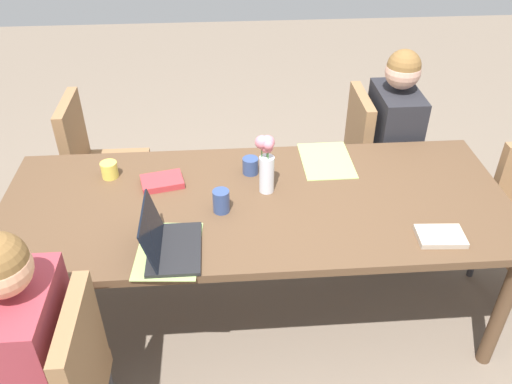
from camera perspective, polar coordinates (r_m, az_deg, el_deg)
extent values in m
plane|color=#756656|center=(3.01, 0.00, -12.58)|extent=(10.00, 10.00, 0.00)
cube|color=brown|center=(2.51, 0.00, -1.30)|extent=(2.40, 0.97, 0.04)
cylinder|color=brown|center=(2.66, -24.96, -14.09)|extent=(0.07, 0.07, 0.72)
cylinder|color=brown|center=(2.78, 24.91, -11.47)|extent=(0.07, 0.07, 0.72)
cylinder|color=brown|center=(3.21, -20.97, -3.16)|extent=(0.07, 0.07, 0.72)
cylinder|color=brown|center=(3.31, 19.21, -1.43)|extent=(0.07, 0.07, 0.72)
cube|color=olive|center=(3.49, 13.56, 2.84)|extent=(0.44, 0.44, 0.08)
cube|color=olive|center=(3.31, 11.02, 6.60)|extent=(0.06, 0.42, 0.45)
cylinder|color=#333338|center=(3.82, 15.08, 1.63)|extent=(0.04, 0.04, 0.37)
cylinder|color=#333338|center=(3.53, 16.81, -1.82)|extent=(0.04, 0.04, 0.37)
cylinder|color=#333338|center=(3.72, 9.52, 1.43)|extent=(0.04, 0.04, 0.37)
cylinder|color=#333338|center=(3.42, 10.82, -2.15)|extent=(0.04, 0.04, 0.37)
cube|color=#2D2D33|center=(3.55, 13.40, -0.20)|extent=(0.36, 0.34, 0.45)
cube|color=#232328|center=(3.30, 14.52, 6.50)|extent=(0.24, 0.40, 0.50)
sphere|color=tan|center=(3.14, 15.53, 12.39)|extent=(0.20, 0.20, 0.20)
sphere|color=brown|center=(3.13, 15.62, 12.89)|extent=(0.19, 0.19, 0.19)
cube|color=olive|center=(2.06, -18.24, -16.61)|extent=(0.06, 0.42, 0.45)
cube|color=#93333D|center=(2.13, -23.16, -14.71)|extent=(0.24, 0.40, 0.50)
sphere|color=#E5A079|center=(1.88, -25.77, -7.36)|extent=(0.20, 0.20, 0.20)
cylinder|color=#333338|center=(3.09, 25.36, -10.56)|extent=(0.04, 0.04, 0.37)
cylinder|color=#333338|center=(3.33, 22.64, -5.96)|extent=(0.04, 0.04, 0.37)
cylinder|color=#333338|center=(3.23, -24.80, -8.14)|extent=(0.04, 0.04, 0.37)
cube|color=olive|center=(3.45, -15.24, 2.07)|extent=(0.44, 0.44, 0.08)
cube|color=olive|center=(3.36, -19.13, 5.66)|extent=(0.06, 0.42, 0.45)
cylinder|color=#333338|center=(3.69, -11.40, 0.93)|extent=(0.04, 0.04, 0.37)
cylinder|color=#333338|center=(3.39, -11.97, -2.72)|extent=(0.04, 0.04, 0.37)
cylinder|color=#333338|center=(3.76, -17.13, 0.67)|extent=(0.04, 0.04, 0.37)
cylinder|color=#333338|center=(3.47, -18.20, -2.93)|extent=(0.04, 0.04, 0.37)
cylinder|color=silver|center=(2.51, 1.16, 1.93)|extent=(0.07, 0.07, 0.19)
sphere|color=#DB7584|center=(2.42, 1.25, 5.37)|extent=(0.07, 0.07, 0.07)
cylinder|color=#477A3D|center=(2.44, 1.24, 4.56)|extent=(0.01, 0.01, 0.08)
sphere|color=#DB7584|center=(2.43, 1.20, 4.87)|extent=(0.06, 0.06, 0.06)
cylinder|color=#477A3D|center=(2.45, 1.19, 4.33)|extent=(0.01, 0.01, 0.05)
sphere|color=#DB7584|center=(2.42, 0.63, 5.38)|extent=(0.06, 0.06, 0.06)
cylinder|color=#477A3D|center=(2.44, 0.63, 4.58)|extent=(0.01, 0.01, 0.08)
sphere|color=#DB7584|center=(2.41, 1.33, 5.10)|extent=(0.05, 0.05, 0.05)
cylinder|color=#477A3D|center=(2.42, 1.32, 4.32)|extent=(0.01, 0.01, 0.08)
cube|color=#9EBC66|center=(2.81, 7.58, 3.39)|extent=(0.26, 0.36, 0.00)
cube|color=#9EBC66|center=(2.25, -9.38, -6.21)|extent=(0.29, 0.38, 0.00)
cube|color=black|center=(2.24, -8.75, -6.05)|extent=(0.22, 0.32, 0.02)
cube|color=black|center=(2.18, -11.19, -4.07)|extent=(0.06, 0.31, 0.20)
cylinder|color=#33477A|center=(2.67, -0.60, 2.85)|extent=(0.08, 0.08, 0.08)
cylinder|color=#33477A|center=(2.41, -3.77, -0.98)|extent=(0.08, 0.08, 0.11)
cylinder|color=#DBC64C|center=(2.74, -15.49, 2.31)|extent=(0.08, 0.08, 0.08)
cube|color=#B2A38E|center=(2.41, 19.23, -4.51)|extent=(0.21, 0.15, 0.02)
cube|color=#B73338|center=(2.64, -10.06, 1.11)|extent=(0.23, 0.18, 0.03)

